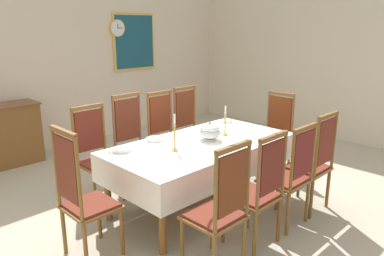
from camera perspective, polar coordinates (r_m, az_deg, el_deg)
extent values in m
cube|color=#B3AA96|center=(4.53, 0.06, -11.07)|extent=(7.12, 6.05, 0.04)
cube|color=beige|center=(6.61, -19.39, 10.70)|extent=(7.12, 0.08, 3.11)
cube|color=beige|center=(7.09, 21.56, 10.77)|extent=(0.08, 6.05, 3.11)
cylinder|color=brown|center=(3.41, -4.55, -13.53)|extent=(0.07, 0.07, 0.71)
cylinder|color=brown|center=(4.75, 13.36, -5.30)|extent=(0.07, 0.07, 0.71)
cylinder|color=brown|center=(4.05, -12.74, -8.96)|extent=(0.07, 0.07, 0.71)
cylinder|color=brown|center=(5.23, 5.20, -2.99)|extent=(0.07, 0.07, 0.71)
cube|color=brown|center=(4.17, 1.44, -3.16)|extent=(1.99, 0.96, 0.08)
cube|color=brown|center=(4.16, 1.45, -2.44)|extent=(2.11, 1.08, 0.03)
cube|color=white|center=(4.15, 1.45, -2.22)|extent=(2.13, 1.10, 0.00)
cube|color=white|center=(3.87, 7.26, -6.13)|extent=(2.13, 0.00, 0.31)
cube|color=white|center=(4.57, -3.47, -2.62)|extent=(2.13, 0.00, 0.31)
cube|color=white|center=(3.57, -10.53, -8.21)|extent=(0.00, 1.10, 0.31)
cube|color=white|center=(4.98, 9.88, -1.30)|extent=(0.00, 1.10, 0.31)
cylinder|color=brown|center=(3.30, -1.52, -17.12)|extent=(0.04, 0.04, 0.45)
cylinder|color=brown|center=(3.53, 3.12, -14.77)|extent=(0.04, 0.04, 0.45)
cylinder|color=brown|center=(3.34, 7.91, -16.86)|extent=(0.04, 0.04, 0.45)
cube|color=brown|center=(3.19, 3.29, -13.42)|extent=(0.44, 0.42, 0.03)
cube|color=maroon|center=(3.18, 3.30, -13.04)|extent=(0.40, 0.38, 0.02)
cylinder|color=brown|center=(2.79, 3.62, -10.12)|extent=(0.03, 0.03, 0.64)
cylinder|color=brown|center=(3.07, 8.51, -7.82)|extent=(0.03, 0.03, 0.64)
cube|color=maroon|center=(2.92, 6.21, -8.35)|extent=(0.34, 0.02, 0.49)
cube|color=brown|center=(2.81, 6.38, -2.95)|extent=(0.40, 0.04, 0.04)
cylinder|color=brown|center=(4.49, -10.38, -8.17)|extent=(0.04, 0.04, 0.45)
cylinder|color=brown|center=(4.31, -14.59, -9.47)|extent=(0.04, 0.04, 0.45)
cylinder|color=brown|center=(4.77, -12.86, -6.86)|extent=(0.04, 0.04, 0.45)
cylinder|color=brown|center=(4.60, -16.90, -8.01)|extent=(0.04, 0.04, 0.45)
cube|color=brown|center=(4.45, -13.87, -5.28)|extent=(0.44, 0.42, 0.03)
cube|color=maroon|center=(4.44, -13.89, -4.98)|extent=(0.40, 0.38, 0.02)
cylinder|color=brown|center=(4.60, -13.29, -0.30)|extent=(0.03, 0.03, 0.62)
cylinder|color=brown|center=(4.42, -17.58, -1.26)|extent=(0.03, 0.03, 0.62)
cube|color=maroon|center=(4.50, -15.42, -0.39)|extent=(0.34, 0.02, 0.47)
cube|color=brown|center=(4.43, -15.68, 3.10)|extent=(0.40, 0.04, 0.04)
cylinder|color=brown|center=(3.64, 4.82, -13.87)|extent=(0.04, 0.04, 0.45)
cylinder|color=brown|center=(3.90, 8.53, -11.84)|extent=(0.04, 0.04, 0.45)
cylinder|color=brown|center=(3.45, 9.55, -15.81)|extent=(0.04, 0.04, 0.45)
cylinder|color=brown|center=(3.73, 13.08, -13.47)|extent=(0.04, 0.04, 0.45)
cube|color=brown|center=(3.56, 9.16, -10.34)|extent=(0.44, 0.42, 0.03)
cube|color=maroon|center=(3.55, 9.18, -9.99)|extent=(0.40, 0.38, 0.02)
cylinder|color=brown|center=(3.19, 10.09, -7.31)|extent=(0.03, 0.03, 0.61)
cylinder|color=brown|center=(3.50, 13.81, -5.46)|extent=(0.03, 0.03, 0.61)
cube|color=maroon|center=(3.33, 12.07, -5.86)|extent=(0.34, 0.02, 0.46)
cube|color=brown|center=(3.24, 12.34, -1.32)|extent=(0.40, 0.04, 0.04)
cylinder|color=brown|center=(4.78, -5.07, -6.45)|extent=(0.04, 0.04, 0.45)
cylinder|color=brown|center=(4.57, -8.76, -7.65)|extent=(0.04, 0.04, 0.45)
cylinder|color=brown|center=(5.05, -7.71, -5.33)|extent=(0.04, 0.04, 0.45)
cylinder|color=brown|center=(4.84, -11.30, -6.40)|extent=(0.04, 0.04, 0.45)
cube|color=brown|center=(4.72, -8.32, -3.75)|extent=(0.44, 0.42, 0.03)
cube|color=maroon|center=(4.72, -8.33, -3.47)|extent=(0.40, 0.38, 0.02)
cylinder|color=brown|center=(4.88, -7.98, 1.26)|extent=(0.03, 0.03, 0.69)
cylinder|color=brown|center=(4.66, -11.80, 0.42)|extent=(0.03, 0.03, 0.69)
cube|color=#5E2B1A|center=(4.76, -9.87, 1.25)|extent=(0.34, 0.02, 0.52)
cube|color=brown|center=(4.70, -10.04, 4.91)|extent=(0.40, 0.04, 0.04)
cylinder|color=brown|center=(4.02, 9.89, -11.07)|extent=(0.04, 0.04, 0.45)
cylinder|color=brown|center=(4.30, 12.87, -9.36)|extent=(0.04, 0.04, 0.45)
cylinder|color=brown|center=(3.85, 14.35, -12.60)|extent=(0.04, 0.04, 0.45)
cylinder|color=brown|center=(4.15, 17.13, -10.67)|extent=(0.04, 0.04, 0.45)
cube|color=brown|center=(3.98, 13.78, -7.80)|extent=(0.44, 0.42, 0.03)
cube|color=maroon|center=(3.97, 13.81, -7.48)|extent=(0.40, 0.38, 0.02)
cylinder|color=brown|center=(3.62, 15.02, -5.05)|extent=(0.03, 0.03, 0.58)
cylinder|color=brown|center=(3.95, 17.91, -3.56)|extent=(0.03, 0.03, 0.58)
cube|color=maroon|center=(3.77, 16.56, -3.86)|extent=(0.34, 0.02, 0.44)
cube|color=brown|center=(3.70, 16.87, 0.00)|extent=(0.40, 0.04, 0.04)
cylinder|color=brown|center=(5.12, -0.45, -4.90)|extent=(0.04, 0.04, 0.45)
cylinder|color=brown|center=(4.88, -3.66, -5.98)|extent=(0.04, 0.04, 0.45)
cylinder|color=brown|center=(5.36, -3.15, -3.94)|extent=(0.04, 0.04, 0.45)
cylinder|color=brown|center=(5.13, -6.32, -4.92)|extent=(0.04, 0.04, 0.45)
cube|color=brown|center=(5.04, -3.43, -2.37)|extent=(0.44, 0.42, 0.03)
cube|color=maroon|center=(5.03, -3.44, -2.10)|extent=(0.40, 0.38, 0.02)
cylinder|color=brown|center=(5.21, -3.27, 2.09)|extent=(0.03, 0.03, 0.65)
cylinder|color=brown|center=(4.97, -6.63, 1.35)|extent=(0.03, 0.03, 0.65)
cube|color=maroon|center=(5.08, -4.92, 2.09)|extent=(0.34, 0.02, 0.50)
cube|color=brown|center=(5.02, -5.00, 5.35)|extent=(0.40, 0.04, 0.04)
cylinder|color=brown|center=(4.37, 13.50, -8.99)|extent=(0.04, 0.04, 0.45)
cylinder|color=brown|center=(4.68, 15.99, -7.52)|extent=(0.04, 0.04, 0.45)
cylinder|color=brown|center=(4.22, 17.70, -10.26)|extent=(0.04, 0.04, 0.45)
cylinder|color=brown|center=(4.53, 19.98, -8.63)|extent=(0.04, 0.04, 0.45)
cube|color=brown|center=(4.36, 17.04, -5.96)|extent=(0.44, 0.42, 0.03)
cube|color=maroon|center=(4.35, 17.07, -5.66)|extent=(0.40, 0.38, 0.02)
cylinder|color=brown|center=(4.00, 18.45, -3.02)|extent=(0.03, 0.03, 0.63)
cylinder|color=brown|center=(4.34, 20.80, -1.82)|extent=(0.03, 0.03, 0.63)
cube|color=maroon|center=(4.16, 19.71, -1.98)|extent=(0.34, 0.02, 0.48)
cube|color=brown|center=(4.09, 20.07, 1.78)|extent=(0.40, 0.04, 0.04)
cylinder|color=brown|center=(5.43, 3.08, -3.68)|extent=(0.04, 0.04, 0.45)
cylinder|color=brown|center=(5.17, 0.25, -4.66)|extent=(0.04, 0.04, 0.45)
cylinder|color=brown|center=(5.67, 0.38, -2.84)|extent=(0.04, 0.04, 0.45)
cylinder|color=brown|center=(5.42, -2.46, -3.73)|extent=(0.04, 0.04, 0.45)
cube|color=brown|center=(5.35, 0.32, -1.29)|extent=(0.44, 0.42, 0.03)
cube|color=maroon|center=(5.34, 0.32, -1.04)|extent=(0.40, 0.38, 0.02)
cylinder|color=brown|center=(5.52, 0.36, 2.94)|extent=(0.03, 0.03, 0.66)
cylinder|color=brown|center=(5.26, -2.64, 2.29)|extent=(0.03, 0.03, 0.66)
cube|color=#602D19|center=(5.38, -1.11, 2.97)|extent=(0.34, 0.02, 0.50)
cube|color=brown|center=(5.33, -1.13, 6.10)|extent=(0.40, 0.04, 0.04)
cylinder|color=brown|center=(3.79, -13.94, -12.98)|extent=(0.04, 0.04, 0.45)
cylinder|color=brown|center=(3.51, -10.60, -15.25)|extent=(0.04, 0.04, 0.45)
cylinder|color=brown|center=(3.65, -18.92, -14.58)|extent=(0.04, 0.04, 0.45)
cylinder|color=brown|center=(3.36, -15.90, -17.17)|extent=(0.04, 0.04, 0.45)
cube|color=brown|center=(3.46, -15.13, -11.53)|extent=(0.42, 0.44, 0.03)
cube|color=maroon|center=(3.45, -15.15, -11.16)|extent=(0.38, 0.40, 0.02)
cylinder|color=brown|center=(3.40, -19.99, -5.67)|extent=(0.03, 0.03, 0.71)
cylinder|color=brown|center=(3.07, -16.85, -7.66)|extent=(0.03, 0.03, 0.71)
cube|color=maroon|center=(3.22, -18.56, -6.03)|extent=(0.02, 0.34, 0.54)
cube|color=brown|center=(3.12, -19.05, -0.55)|extent=(0.04, 0.40, 0.04)
cylinder|color=brown|center=(5.12, 12.47, -5.25)|extent=(0.04, 0.04, 0.45)
cylinder|color=brown|center=(5.32, 9.03, -4.28)|extent=(0.04, 0.04, 0.45)
cylinder|color=brown|center=(5.41, 14.55, -4.25)|extent=(0.04, 0.04, 0.45)
cylinder|color=brown|center=(5.60, 11.22, -3.37)|extent=(0.04, 0.04, 0.45)
cube|color=brown|center=(5.29, 11.96, -1.83)|extent=(0.42, 0.44, 0.03)
cube|color=maroon|center=(5.28, 11.97, -1.58)|extent=(0.38, 0.40, 0.02)
cylinder|color=brown|center=(5.26, 15.06, 1.49)|extent=(0.03, 0.03, 0.61)
cylinder|color=brown|center=(5.46, 11.54, 2.21)|extent=(0.03, 0.03, 0.61)
cube|color=#672E14|center=(5.35, 13.29, 2.18)|extent=(0.02, 0.34, 0.47)
cube|color=brown|center=(5.30, 13.47, 5.07)|extent=(0.04, 0.40, 0.04)
cylinder|color=white|center=(4.24, 2.68, -1.68)|extent=(0.14, 0.14, 0.02)
ellipsoid|color=white|center=(4.22, 2.69, -0.80)|extent=(0.26, 0.26, 0.12)
ellipsoid|color=white|center=(4.20, 2.71, 0.08)|extent=(0.23, 0.23, 0.09)
sphere|color=#466C51|center=(4.19, 2.71, 0.74)|extent=(0.03, 0.03, 0.03)
cylinder|color=gold|center=(3.88, -2.63, -3.33)|extent=(0.07, 0.07, 0.02)
cylinder|color=gold|center=(3.84, -2.65, -1.43)|extent=(0.02, 0.02, 0.25)
cone|color=gold|center=(3.81, -2.68, 0.49)|extent=(0.04, 0.04, 0.02)
cylinder|color=silver|center=(3.79, -2.69, 1.36)|extent=(0.02, 0.02, 0.10)
cylinder|color=gold|center=(4.43, 5.02, -0.99)|extent=(0.07, 0.07, 0.02)
cylinder|color=gold|center=(4.40, 5.06, 0.48)|extent=(0.02, 0.02, 0.22)
cone|color=gold|center=(4.37, 5.09, 1.94)|extent=(0.04, 0.04, 0.02)
cylinder|color=silver|center=(4.36, 5.11, 2.70)|extent=(0.02, 0.02, 0.10)
cylinder|color=white|center=(3.92, -10.71, -3.26)|extent=(0.19, 0.19, 0.04)
cylinder|color=white|center=(3.92, -10.71, -3.18)|extent=(0.16, 0.16, 0.03)
torus|color=#466C51|center=(3.91, -10.72, -3.04)|extent=(0.19, 0.19, 0.01)
cylinder|color=white|center=(5.03, 5.27, 1.07)|extent=(0.16, 0.16, 0.03)
cylinder|color=white|center=(5.03, 5.27, 1.11)|extent=(0.13, 0.13, 0.02)
torus|color=#466C51|center=(5.03, 5.27, 1.19)|extent=(0.15, 0.15, 0.01)
cylinder|color=white|center=(4.23, -5.73, -1.70)|extent=(0.19, 0.19, 0.03)
cylinder|color=white|center=(4.22, -5.73, -1.63)|extent=(0.16, 0.16, 0.02)
torus|color=#466C51|center=(4.22, -5.73, -1.51)|extent=(0.18, 0.18, 0.01)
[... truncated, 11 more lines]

